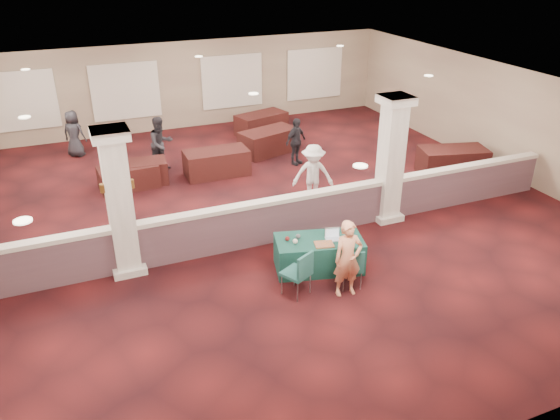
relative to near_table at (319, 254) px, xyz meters
name	(u,v)px	position (x,y,z in m)	size (l,w,h in m)	color
ground	(256,214)	(-0.34, 3.00, -0.36)	(16.00, 16.00, 0.00)	#421012
wall_back	(180,86)	(-0.34, 11.00, 1.24)	(16.00, 0.04, 3.20)	#7C6556
wall_front	(471,361)	(-0.34, -5.00, 1.24)	(16.00, 0.04, 3.20)	#7C6556
wall_right	(505,120)	(7.66, 3.00, 1.24)	(0.04, 16.00, 3.20)	#7C6556
ceiling	(254,93)	(-0.34, 3.00, 2.84)	(16.00, 16.00, 0.02)	white
partition_wall	(278,219)	(-0.34, 1.50, 0.21)	(15.60, 0.28, 1.10)	#573A44
column_left	(119,202)	(-3.84, 1.50, 1.28)	(0.72, 0.72, 3.20)	beige
column_right	(391,158)	(2.66, 1.50, 1.28)	(0.72, 0.72, 3.20)	beige
sconce_left	(103,188)	(-4.12, 1.50, 1.64)	(0.12, 0.12, 0.18)	brown
sconce_right	(131,184)	(-3.56, 1.50, 1.64)	(0.12, 0.12, 0.18)	brown
near_table	(319,254)	(0.00, 0.00, 0.00)	(1.86, 0.93, 0.71)	#0D3125
conf_chair_main	(352,266)	(0.28, -0.93, 0.17)	(0.53, 0.53, 0.90)	#1C5152
conf_chair_side	(300,270)	(-0.80, -0.77, 0.23)	(0.67, 0.67, 0.99)	#1C5152
woman	(348,259)	(0.10, -1.07, 0.45)	(0.58, 0.39, 1.62)	#CF7B5A
far_table_front_left	(129,177)	(-3.14, 6.00, -0.02)	(1.65, 0.82, 0.67)	black
far_table_front_center	(217,163)	(-0.51, 5.97, 0.03)	(1.91, 0.95, 0.77)	black
far_table_front_right	(452,161)	(6.16, 3.30, 0.05)	(1.99, 0.99, 0.81)	black
far_table_back_left	(138,173)	(-2.84, 6.20, -0.02)	(1.68, 0.84, 0.68)	black
far_table_back_center	(269,141)	(1.66, 7.18, 0.03)	(1.93, 0.96, 0.78)	black
far_table_back_right	(261,124)	(2.16, 9.18, 0.02)	(1.86, 0.93, 0.75)	black
attendee_a	(161,144)	(-1.95, 7.00, 0.49)	(0.81, 0.45, 1.69)	black
attendee_b	(313,175)	(1.29, 3.00, 0.49)	(1.08, 0.49, 1.68)	beige
attendee_c	(296,141)	(2.07, 5.87, 0.39)	(0.88, 0.42, 1.50)	black
attendee_d	(74,134)	(-4.34, 9.33, 0.41)	(0.76, 0.41, 1.54)	black
laptop_base	(333,239)	(0.27, -0.12, 0.37)	(0.32, 0.22, 0.02)	silver
laptop_screen	(332,232)	(0.30, -0.01, 0.48)	(0.32, 0.01, 0.22)	silver
screen_glow	(332,233)	(0.30, -0.02, 0.47)	(0.29, 0.00, 0.19)	silver
knitting	(324,244)	(-0.01, -0.25, 0.37)	(0.39, 0.29, 0.03)	#D26121
yarn_cream	(295,241)	(-0.55, 0.04, 0.41)	(0.11, 0.11, 0.11)	beige
yarn_red	(287,239)	(-0.65, 0.22, 0.41)	(0.10, 0.10, 0.10)	maroon
yarn_grey	(298,236)	(-0.40, 0.22, 0.41)	(0.10, 0.10, 0.10)	#505156
scissors	(352,243)	(0.55, -0.42, 0.36)	(0.12, 0.03, 0.01)	#B3131D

